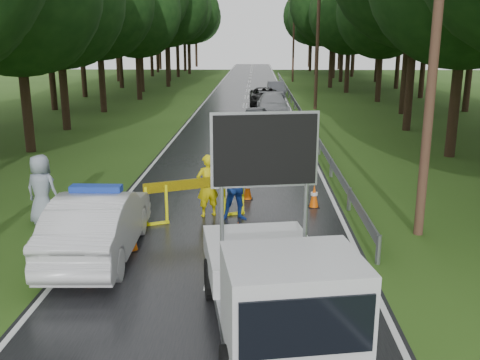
{
  "coord_description": "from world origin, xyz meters",
  "views": [
    {
      "loc": [
        0.9,
        -11.46,
        5.01
      ],
      "look_at": [
        0.46,
        2.54,
        1.3
      ],
      "focal_mm": 40.0,
      "sensor_mm": 36.0,
      "label": 1
    }
  ],
  "objects_px": {
    "work_truck": "(277,289)",
    "barrier": "(196,189)",
    "police_sedan": "(99,224)",
    "queue_car_first": "(255,119)",
    "civilian": "(237,187)",
    "officer": "(208,186)",
    "queue_car_second": "(273,105)",
    "queue_car_third": "(264,96)",
    "queue_car_fourth": "(276,89)"
  },
  "relations": [
    {
      "from": "work_truck",
      "to": "barrier",
      "type": "bearing_deg",
      "value": 98.39
    },
    {
      "from": "police_sedan",
      "to": "work_truck",
      "type": "xyz_separation_m",
      "value": [
        4.05,
        -3.68,
        0.22
      ]
    },
    {
      "from": "police_sedan",
      "to": "queue_car_first",
      "type": "xyz_separation_m",
      "value": [
        3.6,
        18.14,
        -0.14
      ]
    },
    {
      "from": "barrier",
      "to": "civilian",
      "type": "xyz_separation_m",
      "value": [
        1.17,
        0.08,
        0.04
      ]
    },
    {
      "from": "officer",
      "to": "civilian",
      "type": "distance_m",
      "value": 0.92
    },
    {
      "from": "work_truck",
      "to": "officer",
      "type": "relative_size",
      "value": 2.69
    },
    {
      "from": "civilian",
      "to": "queue_car_second",
      "type": "xyz_separation_m",
      "value": [
        1.59,
        21.44,
        -0.24
      ]
    },
    {
      "from": "barrier",
      "to": "queue_car_second",
      "type": "xyz_separation_m",
      "value": [
        2.76,
        21.52,
        -0.2
      ]
    },
    {
      "from": "queue_car_first",
      "to": "queue_car_third",
      "type": "distance_m",
      "value": 12.02
    },
    {
      "from": "police_sedan",
      "to": "civilian",
      "type": "height_order",
      "value": "civilian"
    },
    {
      "from": "police_sedan",
      "to": "queue_car_first",
      "type": "distance_m",
      "value": 18.49
    },
    {
      "from": "officer",
      "to": "police_sedan",
      "type": "bearing_deg",
      "value": 24.11
    },
    {
      "from": "queue_car_first",
      "to": "queue_car_fourth",
      "type": "relative_size",
      "value": 0.95
    },
    {
      "from": "work_truck",
      "to": "barrier",
      "type": "distance_m",
      "value": 6.62
    },
    {
      "from": "barrier",
      "to": "officer",
      "type": "height_order",
      "value": "officer"
    },
    {
      "from": "police_sedan",
      "to": "queue_car_second",
      "type": "relative_size",
      "value": 0.96
    },
    {
      "from": "queue_car_third",
      "to": "civilian",
      "type": "bearing_deg",
      "value": -93.39
    },
    {
      "from": "work_truck",
      "to": "queue_car_first",
      "type": "bearing_deg",
      "value": 81.55
    },
    {
      "from": "queue_car_second",
      "to": "queue_car_third",
      "type": "height_order",
      "value": "queue_car_second"
    },
    {
      "from": "barrier",
      "to": "queue_car_second",
      "type": "distance_m",
      "value": 21.7
    },
    {
      "from": "barrier",
      "to": "queue_car_first",
      "type": "xyz_separation_m",
      "value": [
        1.6,
        15.52,
        -0.27
      ]
    },
    {
      "from": "barrier",
      "to": "officer",
      "type": "distance_m",
      "value": 0.48
    },
    {
      "from": "queue_car_second",
      "to": "work_truck",
      "type": "bearing_deg",
      "value": -92.74
    },
    {
      "from": "police_sedan",
      "to": "work_truck",
      "type": "bearing_deg",
      "value": 135.7
    },
    {
      "from": "officer",
      "to": "civilian",
      "type": "height_order",
      "value": "civilian"
    },
    {
      "from": "police_sedan",
      "to": "queue_car_third",
      "type": "relative_size",
      "value": 0.99
    },
    {
      "from": "work_truck",
      "to": "police_sedan",
      "type": "bearing_deg",
      "value": 128.11
    },
    {
      "from": "civilian",
      "to": "queue_car_third",
      "type": "height_order",
      "value": "civilian"
    },
    {
      "from": "police_sedan",
      "to": "civilian",
      "type": "xyz_separation_m",
      "value": [
        3.17,
        2.7,
        0.18
      ]
    },
    {
      "from": "barrier",
      "to": "queue_car_third",
      "type": "height_order",
      "value": "queue_car_third"
    },
    {
      "from": "queue_car_third",
      "to": "officer",
      "type": "bearing_deg",
      "value": -95.24
    },
    {
      "from": "work_truck",
      "to": "civilian",
      "type": "relative_size",
      "value": 2.56
    },
    {
      "from": "work_truck",
      "to": "queue_car_first",
      "type": "xyz_separation_m",
      "value": [
        -0.45,
        21.82,
        -0.36
      ]
    },
    {
      "from": "queue_car_second",
      "to": "queue_car_fourth",
      "type": "bearing_deg",
      "value": 85.71
    },
    {
      "from": "queue_car_first",
      "to": "police_sedan",
      "type": "bearing_deg",
      "value": -95.98
    },
    {
      "from": "queue_car_third",
      "to": "queue_car_fourth",
      "type": "bearing_deg",
      "value": 78.55
    },
    {
      "from": "barrier",
      "to": "queue_car_first",
      "type": "bearing_deg",
      "value": 60.34
    },
    {
      "from": "barrier",
      "to": "queue_car_first",
      "type": "distance_m",
      "value": 15.6
    },
    {
      "from": "police_sedan",
      "to": "work_truck",
      "type": "height_order",
      "value": "work_truck"
    },
    {
      "from": "work_truck",
      "to": "queue_car_second",
      "type": "relative_size",
      "value": 0.99
    },
    {
      "from": "police_sedan",
      "to": "queue_car_fourth",
      "type": "bearing_deg",
      "value": -100.5
    },
    {
      "from": "queue_car_third",
      "to": "work_truck",
      "type": "bearing_deg",
      "value": -91.47
    },
    {
      "from": "officer",
      "to": "civilian",
      "type": "xyz_separation_m",
      "value": [
        0.87,
        -0.29,
        0.05
      ]
    },
    {
      "from": "officer",
      "to": "queue_car_third",
      "type": "xyz_separation_m",
      "value": [
        1.97,
        27.15,
        -0.24
      ]
    },
    {
      "from": "civilian",
      "to": "work_truck",
      "type": "bearing_deg",
      "value": -88.87
    },
    {
      "from": "barrier",
      "to": "queue_car_first",
      "type": "height_order",
      "value": "queue_car_first"
    },
    {
      "from": "civilian",
      "to": "queue_car_first",
      "type": "height_order",
      "value": "civilian"
    },
    {
      "from": "barrier",
      "to": "queue_car_third",
      "type": "bearing_deg",
      "value": 61.51
    },
    {
      "from": "queue_car_first",
      "to": "queue_car_second",
      "type": "xyz_separation_m",
      "value": [
        1.16,
        6.0,
        0.07
      ]
    },
    {
      "from": "civilian",
      "to": "queue_car_fourth",
      "type": "bearing_deg",
      "value": 79.49
    }
  ]
}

